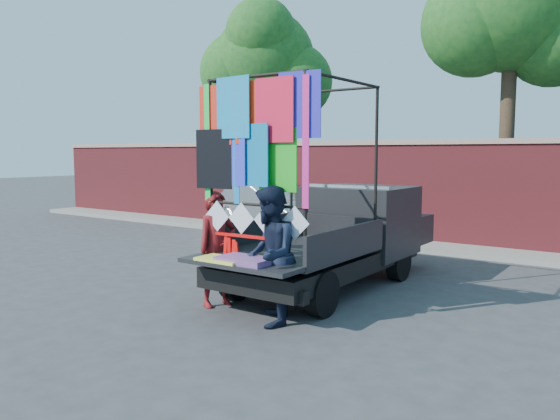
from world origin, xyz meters
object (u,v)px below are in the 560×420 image
Objects in this scene: sedan at (272,208)px; man at (270,256)px; pickup_truck at (345,234)px; woman at (217,249)px.

sedan is 8.19m from man.
woman is (-0.79, -2.50, 0.02)m from pickup_truck.
man is at bearing -121.39° from sedan.
sedan is at bearing -177.46° from man.
man is (1.17, -0.26, 0.07)m from woman.
pickup_truck is at bearing 154.33° from man.
man is (0.38, -2.77, 0.09)m from pickup_truck.
woman is (3.65, -6.36, 0.14)m from sedan.
pickup_truck is 1.21× the size of sedan.
pickup_truck reaches higher than man.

